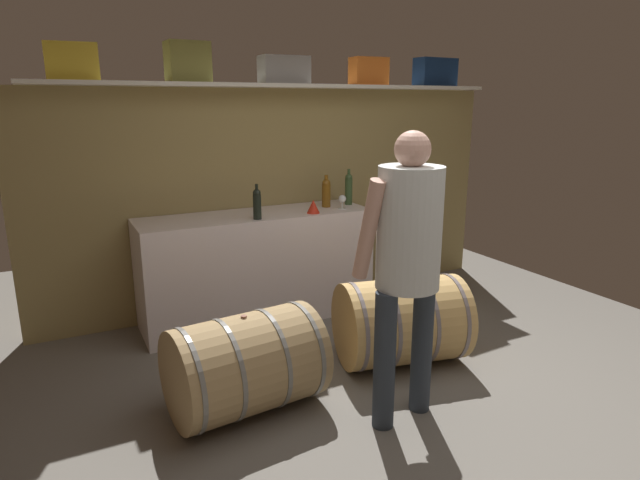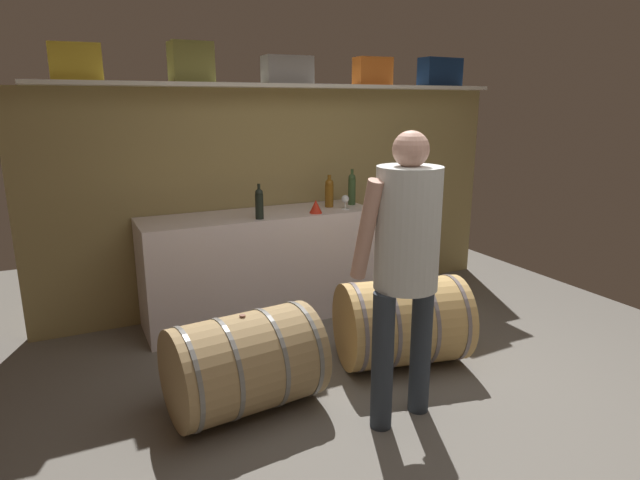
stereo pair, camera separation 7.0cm
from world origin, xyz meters
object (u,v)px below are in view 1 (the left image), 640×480
toolcase_yellow (72,62)px  wine_barrel_far (246,364)px  toolcase_orange (369,71)px  wine_bottle_amber (326,192)px  winemaker_pouring (407,250)px  wine_bottle_green (349,188)px  wine_bottle_dark (257,203)px  work_cabinet (258,267)px  toolcase_grey (284,70)px  red_funnel (313,206)px  toolcase_navy (435,72)px  toolcase_olive (188,62)px  wine_barrel_near (401,321)px  wine_glass (342,200)px

toolcase_yellow → wine_barrel_far: 2.49m
toolcase_orange → wine_bottle_amber: 1.20m
winemaker_pouring → toolcase_orange: bearing=55.0°
wine_bottle_green → wine_bottle_dark: wine_bottle_green is taller
toolcase_orange → winemaker_pouring: toolcase_orange is taller
work_cabinet → wine_bottle_dark: wine_bottle_dark is taller
toolcase_grey → red_funnel: toolcase_grey is taller
toolcase_navy → work_cabinet: (-1.99, -0.20, -1.67)m
toolcase_olive → work_cabinet: bearing=-26.6°
wine_bottle_dark → wine_barrel_far: (-0.52, -1.14, -0.76)m
wine_bottle_dark → wine_barrel_near: size_ratio=0.29×
wine_barrel_near → wine_bottle_green: bearing=89.6°
red_funnel → wine_barrel_far: (-1.03, -1.15, -0.69)m
toolcase_yellow → toolcase_grey: toolcase_yellow is taller
toolcase_olive → wine_glass: toolcase_olive is taller
toolcase_navy → wine_barrel_far: 3.51m
toolcase_olive → toolcase_orange: size_ratio=0.97×
wine_bottle_amber → wine_barrel_near: size_ratio=0.29×
winemaker_pouring → toolcase_grey: bearing=76.9°
wine_bottle_green → wine_glass: wine_bottle_green is taller
toolcase_orange → wine_glass: 1.24m
toolcase_yellow → wine_bottle_amber: 2.23m
toolcase_orange → wine_glass: (-0.46, -0.34, -1.11)m
wine_bottle_amber → wine_glass: wine_bottle_amber is taller
toolcase_grey → wine_barrel_near: size_ratio=0.42×
work_cabinet → toolcase_navy: bearing=5.9°
toolcase_yellow → toolcase_olive: bearing=4.0°
work_cabinet → wine_barrel_far: bearing=-113.6°
wine_barrel_near → wine_barrel_far: (-1.22, -0.09, -0.01)m
work_cabinet → wine_bottle_green: (0.91, 0.02, 0.62)m
toolcase_olive → toolcase_grey: (0.82, 0.00, -0.04)m
toolcase_grey → toolcase_navy: size_ratio=0.96×
wine_barrel_far → red_funnel: bearing=42.2°
toolcase_olive → wine_barrel_near: 2.58m
toolcase_olive → wine_barrel_far: size_ratio=0.34×
wine_bottle_amber → wine_glass: 0.17m
wine_glass → toolcase_yellow: bearing=170.6°
toolcase_navy → wine_bottle_amber: 1.70m
wine_bottle_amber → wine_barrel_far: 2.00m
wine_glass → wine_barrel_near: size_ratio=0.13×
wine_barrel_far → winemaker_pouring: bearing=-37.6°
work_cabinet → wine_barrel_far: (-0.59, -1.34, -0.16)m
wine_bottle_amber → wine_barrel_far: (-1.26, -1.35, -0.76)m
toolcase_orange → wine_barrel_far: bearing=-135.6°
wine_bottle_green → red_funnel: bearing=-155.8°
toolcase_yellow → wine_barrel_far: size_ratio=0.37×
toolcase_orange → work_cabinet: (-1.21, -0.20, -1.66)m
toolcase_olive → toolcase_yellow: bearing=177.7°
toolcase_yellow → toolcase_grey: size_ratio=0.85×
toolcase_navy → wine_glass: toolcase_navy is taller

